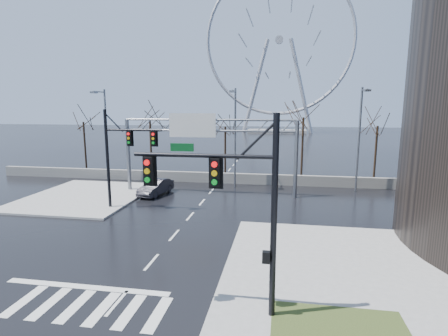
% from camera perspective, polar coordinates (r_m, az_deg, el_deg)
% --- Properties ---
extents(ground, '(260.00, 260.00, 0.00)m').
position_cam_1_polar(ground, '(19.74, -11.74, -14.80)').
color(ground, black).
rests_on(ground, ground).
extents(sidewalk_right_ext, '(12.00, 10.00, 0.15)m').
position_cam_1_polar(sidewalk_right_ext, '(20.61, 18.37, -13.79)').
color(sidewalk_right_ext, gray).
rests_on(sidewalk_right_ext, ground).
extents(sidewalk_far, '(10.00, 12.00, 0.15)m').
position_cam_1_polar(sidewalk_far, '(34.65, -21.67, -4.29)').
color(sidewalk_far, gray).
rests_on(sidewalk_far, ground).
extents(barrier_wall, '(52.00, 0.50, 1.10)m').
position_cam_1_polar(barrier_wall, '(38.04, -0.90, -1.60)').
color(barrier_wall, slate).
rests_on(barrier_wall, ground).
extents(signal_mast_near, '(5.52, 0.41, 8.00)m').
position_cam_1_polar(signal_mast_near, '(13.14, 2.28, -4.75)').
color(signal_mast_near, black).
rests_on(signal_mast_near, ground).
extents(signal_mast_far, '(4.72, 0.41, 8.00)m').
position_cam_1_polar(signal_mast_far, '(28.73, -16.60, 2.84)').
color(signal_mast_far, black).
rests_on(signal_mast_far, ground).
extents(sign_gantry, '(16.36, 0.40, 7.60)m').
position_cam_1_polar(sign_gantry, '(32.53, -3.17, 4.66)').
color(sign_gantry, slate).
rests_on(sign_gantry, ground).
extents(streetlight_left, '(0.50, 2.55, 10.00)m').
position_cam_1_polar(streetlight_left, '(39.59, -18.87, 6.12)').
color(streetlight_left, slate).
rests_on(streetlight_left, ground).
extents(streetlight_mid, '(0.50, 2.55, 10.00)m').
position_cam_1_polar(streetlight_mid, '(35.20, 1.76, 6.23)').
color(streetlight_mid, slate).
rests_on(streetlight_mid, ground).
extents(streetlight_right, '(0.50, 2.55, 10.00)m').
position_cam_1_polar(streetlight_right, '(35.64, 21.35, 5.60)').
color(streetlight_right, slate).
rests_on(streetlight_right, ground).
extents(tree_far_left, '(3.50, 3.50, 7.00)m').
position_cam_1_polar(tree_far_left, '(47.64, -21.93, 6.13)').
color(tree_far_left, black).
rests_on(tree_far_left, ground).
extents(tree_left, '(3.75, 3.75, 7.50)m').
position_cam_1_polar(tree_left, '(43.17, -11.98, 6.84)').
color(tree_left, black).
rests_on(tree_left, ground).
extents(tree_center, '(3.25, 3.25, 6.50)m').
position_cam_1_polar(tree_center, '(41.80, 0.20, 5.85)').
color(tree_center, black).
rests_on(tree_center, ground).
extents(tree_right, '(3.90, 3.90, 7.80)m').
position_cam_1_polar(tree_right, '(40.26, 12.81, 6.94)').
color(tree_right, black).
rests_on(tree_right, ground).
extents(tree_far_right, '(3.40, 3.40, 6.80)m').
position_cam_1_polar(tree_far_right, '(42.02, 23.72, 5.36)').
color(tree_far_right, black).
rests_on(tree_far_right, ground).
extents(ferris_wheel, '(45.00, 6.00, 50.91)m').
position_cam_1_polar(ferris_wheel, '(113.09, 8.98, 19.04)').
color(ferris_wheel, gray).
rests_on(ferris_wheel, ground).
extents(car, '(2.33, 4.61, 1.45)m').
position_cam_1_polar(car, '(33.50, -11.07, -3.08)').
color(car, black).
rests_on(car, ground).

